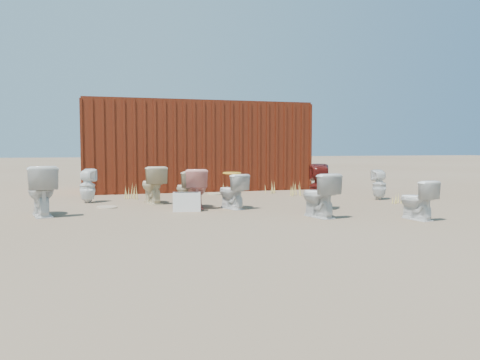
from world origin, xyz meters
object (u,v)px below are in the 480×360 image
object	(u,v)px
toilet_back_beige_left	(187,189)
toilet_front_a	(41,191)
toilet_back_a	(87,186)
toilet_back_beige_right	(152,185)
toilet_front_maroon	(320,187)
toilet_front_c	(319,195)
shipping_container	(195,146)
toilet_front_e	(417,200)
toilet_back_yellowlid	(232,191)
toilet_back_e	(379,185)
loose_tank	(187,202)
toilet_front_pink	(196,188)

from	to	relation	value
toilet_back_beige_left	toilet_front_a	bearing A→B (deg)	2.25
toilet_back_a	toilet_back_beige_right	world-z (taller)	toilet_back_beige_right
toilet_front_a	toilet_front_maroon	distance (m)	4.93
toilet_front_a	toilet_front_maroon	world-z (taller)	same
toilet_front_c	toilet_back_a	world-z (taller)	toilet_front_c
shipping_container	toilet_back_a	xyz separation A→B (m)	(-2.83, -2.79, -0.84)
toilet_front_e	toilet_back_yellowlid	bearing A→B (deg)	-49.07
shipping_container	toilet_back_e	world-z (taller)	shipping_container
loose_tank	toilet_front_c	bearing A→B (deg)	-22.83
toilet_front_c	toilet_back_yellowlid	xyz separation A→B (m)	(-1.11, 1.45, -0.04)
shipping_container	toilet_back_yellowlid	world-z (taller)	shipping_container
toilet_front_c	toilet_front_maroon	xyz separation A→B (m)	(0.41, 0.82, 0.06)
toilet_back_beige_left	loose_tank	world-z (taller)	toilet_back_beige_left
toilet_front_pink	toilet_front_c	world-z (taller)	toilet_front_pink
toilet_front_a	toilet_back_beige_left	world-z (taller)	toilet_front_a
shipping_container	loose_tank	xyz separation A→B (m)	(-1.03, -4.66, -1.02)
shipping_container	toilet_back_e	bearing A→B (deg)	-49.11
toilet_front_c	toilet_back_e	size ratio (longest dim) A/B	1.11
toilet_front_maroon	toilet_back_beige_left	bearing A→B (deg)	-7.58
toilet_front_maroon	toilet_back_e	bearing A→B (deg)	-129.40
toilet_back_beige_left	toilet_back_yellowlid	size ratio (longest dim) A/B	1.06
shipping_container	toilet_back_beige_right	distance (m)	3.70
toilet_front_maroon	toilet_front_e	size ratio (longest dim) A/B	1.34
toilet_back_yellowlid	toilet_back_beige_right	bearing A→B (deg)	-63.52
toilet_front_maroon	loose_tank	size ratio (longest dim) A/B	1.72
toilet_front_c	toilet_back_yellowlid	world-z (taller)	toilet_front_c
toilet_front_c	toilet_front_maroon	distance (m)	0.92
toilet_front_e	loose_tank	size ratio (longest dim) A/B	1.29
toilet_back_e	loose_tank	distance (m)	4.52
toilet_front_maroon	toilet_front_e	xyz separation A→B (m)	(1.00, -1.49, -0.11)
toilet_front_a	toilet_back_yellowlid	size ratio (longest dim) A/B	1.28
toilet_front_maroon	toilet_back_e	world-z (taller)	toilet_front_maroon
toilet_front_c	toilet_back_beige_right	xyz separation A→B (m)	(-2.49, 2.73, 0.02)
toilet_back_beige_left	toilet_front_pink	bearing A→B (deg)	110.67
toilet_front_a	toilet_front_maroon	size ratio (longest dim) A/B	1.00
toilet_front_maroon	loose_tank	bearing A→B (deg)	7.63
toilet_back_beige_right	toilet_back_e	xyz separation A→B (m)	(4.94, -0.68, -0.06)
toilet_front_c	toilet_back_e	distance (m)	3.20
shipping_container	toilet_back_beige_right	xyz separation A→B (m)	(-1.52, -3.27, -0.81)
toilet_front_e	toilet_back_beige_left	xyz separation A→B (m)	(-3.30, 2.67, 0.03)
toilet_front_pink	toilet_back_a	xyz separation A→B (m)	(-2.05, 1.44, -0.02)
toilet_front_c	toilet_back_beige_right	bearing A→B (deg)	-58.35
toilet_front_e	toilet_back_a	xyz separation A→B (m)	(-5.21, 3.88, 0.04)
toilet_back_beige_left	toilet_back_e	distance (m)	4.34
toilet_front_a	toilet_front_pink	xyz separation A→B (m)	(2.74, 0.32, -0.05)
shipping_container	toilet_front_pink	world-z (taller)	shipping_container
toilet_back_yellowlid	toilet_back_e	world-z (taller)	same
loose_tank	toilet_back_yellowlid	bearing A→B (deg)	18.36
toilet_back_e	loose_tank	bearing A→B (deg)	17.81
toilet_front_c	toilet_front_maroon	bearing A→B (deg)	-127.32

